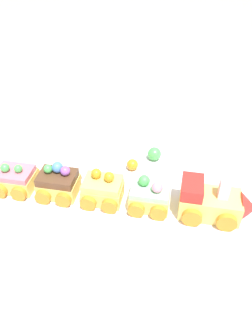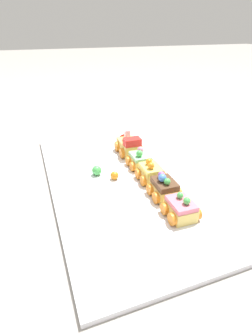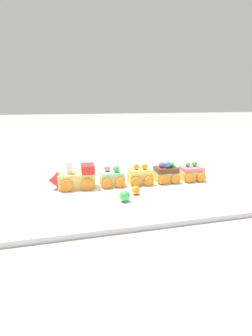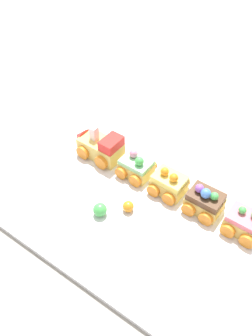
{
  "view_description": "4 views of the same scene",
  "coord_description": "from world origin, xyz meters",
  "px_view_note": "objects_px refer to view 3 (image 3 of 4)",
  "views": [
    {
      "loc": [
        0.07,
        -0.47,
        0.43
      ],
      "look_at": [
        0.0,
        -0.0,
        0.05
      ],
      "focal_mm": 35.0,
      "sensor_mm": 36.0,
      "label": 1
    },
    {
      "loc": [
        -0.6,
        0.23,
        0.39
      ],
      "look_at": [
        -0.04,
        0.02,
        0.07
      ],
      "focal_mm": 28.0,
      "sensor_mm": 36.0,
      "label": 2
    },
    {
      "loc": [
        0.2,
        0.67,
        0.25
      ],
      "look_at": [
        0.03,
        0.01,
        0.08
      ],
      "focal_mm": 28.0,
      "sensor_mm": 36.0,
      "label": 3
    },
    {
      "loc": [
        -0.23,
        0.38,
        0.55
      ],
      "look_at": [
        0.05,
        -0.01,
        0.06
      ],
      "focal_mm": 35.0,
      "sensor_mm": 36.0,
      "label": 4
    }
  ],
  "objects_px": {
    "cake_train_locomotive": "(74,179)",
    "cake_car_lemon": "(140,176)",
    "gumball_orange": "(136,190)",
    "gumball_green": "(125,196)",
    "cake_car_mint": "(112,178)",
    "cake_car_chocolate": "(166,174)",
    "cake_car_strawberry": "(191,173)"
  },
  "relations": [
    {
      "from": "cake_car_mint",
      "to": "cake_car_chocolate",
      "type": "bearing_deg",
      "value": 179.87
    },
    {
      "from": "cake_car_mint",
      "to": "cake_car_lemon",
      "type": "height_order",
      "value": "cake_car_lemon"
    },
    {
      "from": "gumball_green",
      "to": "gumball_orange",
      "type": "bearing_deg",
      "value": -135.2
    },
    {
      "from": "cake_car_chocolate",
      "to": "gumball_green",
      "type": "xyz_separation_m",
      "value": [
        0.16,
        0.13,
        -0.01
      ]
    },
    {
      "from": "cake_car_mint",
      "to": "cake_car_strawberry",
      "type": "distance_m",
      "value": 0.25
    },
    {
      "from": "cake_car_lemon",
      "to": "cake_car_strawberry",
      "type": "relative_size",
      "value": 1.0
    },
    {
      "from": "cake_car_strawberry",
      "to": "gumball_green",
      "type": "distance_m",
      "value": 0.28
    },
    {
      "from": "cake_car_mint",
      "to": "cake_car_chocolate",
      "type": "xyz_separation_m",
      "value": [
        -0.17,
        0.01,
        0.0
      ]
    },
    {
      "from": "cake_car_strawberry",
      "to": "cake_car_lemon",
      "type": "bearing_deg",
      "value": 0.15
    },
    {
      "from": "cake_car_chocolate",
      "to": "gumball_orange",
      "type": "height_order",
      "value": "cake_car_chocolate"
    },
    {
      "from": "cake_car_strawberry",
      "to": "gumball_green",
      "type": "bearing_deg",
      "value": 29.19
    },
    {
      "from": "cake_car_lemon",
      "to": "cake_car_chocolate",
      "type": "height_order",
      "value": "cake_car_chocolate"
    },
    {
      "from": "cake_car_lemon",
      "to": "gumball_orange",
      "type": "bearing_deg",
      "value": 68.44
    },
    {
      "from": "cake_car_strawberry",
      "to": "gumball_orange",
      "type": "bearing_deg",
      "value": 24.82
    },
    {
      "from": "cake_car_mint",
      "to": "cake_car_chocolate",
      "type": "distance_m",
      "value": 0.17
    },
    {
      "from": "cake_train_locomotive",
      "to": "cake_car_lemon",
      "type": "distance_m",
      "value": 0.2
    },
    {
      "from": "cake_car_mint",
      "to": "cake_car_lemon",
      "type": "bearing_deg",
      "value": 179.83
    },
    {
      "from": "cake_car_lemon",
      "to": "cake_car_strawberry",
      "type": "height_order",
      "value": "cake_car_lemon"
    },
    {
      "from": "cake_car_mint",
      "to": "gumball_green",
      "type": "distance_m",
      "value": 0.14
    },
    {
      "from": "cake_car_strawberry",
      "to": "gumball_orange",
      "type": "height_order",
      "value": "cake_car_strawberry"
    },
    {
      "from": "gumball_orange",
      "to": "gumball_green",
      "type": "bearing_deg",
      "value": 44.8
    },
    {
      "from": "cake_car_mint",
      "to": "cake_train_locomotive",
      "type": "bearing_deg",
      "value": -0.02
    },
    {
      "from": "cake_car_lemon",
      "to": "gumball_green",
      "type": "bearing_deg",
      "value": 60.62
    },
    {
      "from": "cake_train_locomotive",
      "to": "cake_car_lemon",
      "type": "bearing_deg",
      "value": 179.92
    },
    {
      "from": "cake_car_mint",
      "to": "gumball_green",
      "type": "relative_size",
      "value": 2.57
    },
    {
      "from": "cake_train_locomotive",
      "to": "gumball_orange",
      "type": "height_order",
      "value": "cake_train_locomotive"
    },
    {
      "from": "cake_train_locomotive",
      "to": "gumball_orange",
      "type": "xyz_separation_m",
      "value": [
        -0.16,
        0.1,
        -0.01
      ]
    },
    {
      "from": "gumball_green",
      "to": "cake_car_strawberry",
      "type": "bearing_deg",
      "value": -152.68
    },
    {
      "from": "cake_train_locomotive",
      "to": "cake_car_strawberry",
      "type": "xyz_separation_m",
      "value": [
        -0.36,
        0.01,
        -0.01
      ]
    },
    {
      "from": "cake_train_locomotive",
      "to": "gumball_orange",
      "type": "distance_m",
      "value": 0.19
    },
    {
      "from": "cake_car_lemon",
      "to": "gumball_orange",
      "type": "relative_size",
      "value": 3.13
    },
    {
      "from": "cake_car_lemon",
      "to": "cake_car_chocolate",
      "type": "bearing_deg",
      "value": 179.91
    }
  ]
}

